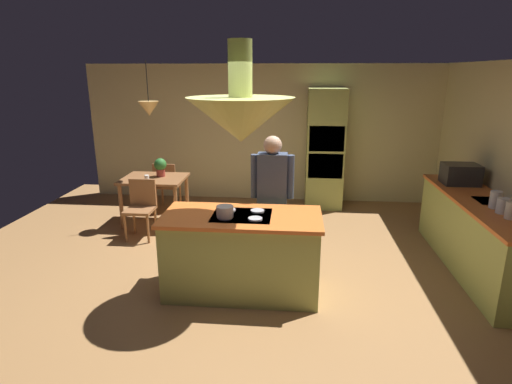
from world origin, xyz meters
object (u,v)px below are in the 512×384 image
object	(u,v)px
chair_facing_island	(141,205)
microwave_on_counter	(460,174)
chair_by_back_wall	(166,183)
cooking_pot_on_cooktop	(225,212)
cup_on_table	(147,178)
canister_tea	(496,200)
dining_table	(154,184)
potted_plant_on_table	(160,166)
kitchen_island	(242,253)
oven_tower	(325,149)
canister_sugar	(503,206)
person_at_island	(272,193)
canister_flour	(511,210)

from	to	relation	value
chair_facing_island	microwave_on_counter	xyz separation A→B (m)	(4.54, 0.10, 0.55)
chair_by_back_wall	cooking_pot_on_cooktop	size ratio (longest dim) A/B	4.83
cup_on_table	canister_tea	bearing A→B (deg)	-16.83
dining_table	canister_tea	xyz separation A→B (m)	(4.54, -1.59, 0.36)
dining_table	cooking_pot_on_cooktop	xyz separation A→B (m)	(1.54, -2.23, 0.34)
potted_plant_on_table	kitchen_island	bearing A→B (deg)	-53.73
oven_tower	microwave_on_counter	size ratio (longest dim) A/B	4.63
canister_sugar	person_at_island	bearing A→B (deg)	172.00
oven_tower	canister_tea	distance (m)	3.24
cup_on_table	kitchen_island	bearing A→B (deg)	-47.45
chair_facing_island	cup_on_table	world-z (taller)	chair_facing_island
dining_table	cooking_pot_on_cooktop	size ratio (longest dim) A/B	5.55
canister_sugar	cooking_pot_on_cooktop	size ratio (longest dim) A/B	0.96
cup_on_table	chair_facing_island	bearing A→B (deg)	-84.22
oven_tower	cooking_pot_on_cooktop	bearing A→B (deg)	-110.48
chair_facing_island	canister_flour	size ratio (longest dim) A/B	4.74
cup_on_table	cooking_pot_on_cooktop	xyz separation A→B (m)	(1.58, -2.03, 0.18)
canister_sugar	microwave_on_counter	bearing A→B (deg)	90.00
canister_sugar	kitchen_island	bearing A→B (deg)	-173.33
microwave_on_counter	potted_plant_on_table	bearing A→B (deg)	172.08
canister_tea	cooking_pot_on_cooktop	bearing A→B (deg)	-167.91
canister_flour	canister_sugar	bearing A→B (deg)	90.00
microwave_on_counter	oven_tower	bearing A→B (deg)	136.25
chair_facing_island	canister_flour	distance (m)	4.75
potted_plant_on_table	chair_by_back_wall	bearing A→B (deg)	99.46
chair_by_back_wall	potted_plant_on_table	xyz separation A→B (m)	(0.09, -0.53, 0.42)
kitchen_island	person_at_island	xyz separation A→B (m)	(0.29, 0.69, 0.50)
chair_by_back_wall	person_at_island	bearing A→B (deg)	134.41
person_at_island	canister_flour	world-z (taller)	person_at_island
microwave_on_counter	person_at_island	bearing A→B (deg)	-160.81
dining_table	kitchen_island	bearing A→B (deg)	-51.01
kitchen_island	canister_tea	distance (m)	2.94
oven_tower	cup_on_table	distance (m)	3.16
microwave_on_counter	cooking_pot_on_cooktop	size ratio (longest dim) A/B	2.56
canister_flour	microwave_on_counter	distance (m)	1.43
microwave_on_counter	cooking_pot_on_cooktop	bearing A→B (deg)	-150.36
person_at_island	microwave_on_counter	bearing A→B (deg)	19.19
kitchen_island	canister_tea	bearing A→B (deg)	10.23
potted_plant_on_table	cooking_pot_on_cooktop	bearing A→B (deg)	-58.03
canister_sugar	canister_flour	bearing A→B (deg)	-90.00
chair_facing_island	microwave_on_counter	bearing A→B (deg)	1.28
canister_sugar	oven_tower	bearing A→B (deg)	120.87
chair_by_back_wall	dining_table	bearing A→B (deg)	90.00
chair_by_back_wall	cooking_pot_on_cooktop	distance (m)	3.28
canister_tea	microwave_on_counter	bearing A→B (deg)	90.00
chair_by_back_wall	canister_flour	world-z (taller)	canister_flour
cup_on_table	microwave_on_counter	distance (m)	4.60
kitchen_island	microwave_on_counter	world-z (taller)	microwave_on_counter
canister_flour	canister_tea	world-z (taller)	canister_tea
canister_sugar	cooking_pot_on_cooktop	xyz separation A→B (m)	(-3.00, -0.46, -0.01)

